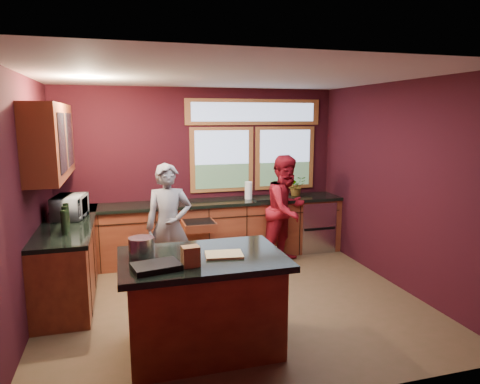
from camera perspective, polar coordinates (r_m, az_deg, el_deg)
name	(u,v)px	position (r m, az deg, el deg)	size (l,w,h in m)	color
floor	(233,301)	(5.45, -0.96, -14.29)	(4.50, 4.50, 0.00)	brown
room_shell	(177,154)	(5.19, -8.35, 4.99)	(4.52, 4.02, 2.71)	black
back_counter	(218,229)	(6.90, -3.01, -4.95)	(4.50, 0.64, 0.93)	#551F14
left_counter	(69,257)	(5.96, -21.83, -8.06)	(0.64, 2.30, 0.93)	#551F14
island	(203,302)	(4.27, -4.96, -14.41)	(1.55, 1.05, 0.95)	#551F14
person_grey	(169,226)	(5.70, -9.46, -4.52)	(0.60, 0.40, 1.65)	slate
person_red	(286,209)	(6.62, 6.19, -2.32)	(0.81, 0.63, 1.67)	maroon
microwave	(70,207)	(6.01, -21.73, -1.88)	(0.54, 0.37, 0.30)	#999999
potted_plant	(296,186)	(7.24, 7.52, 0.79)	(0.30, 0.26, 0.33)	#999999
paper_towel	(249,190)	(6.90, 1.14, 0.21)	(0.12, 0.12, 0.28)	white
cutting_board	(224,255)	(4.09, -2.15, -8.34)	(0.35, 0.25, 0.02)	tan
stock_pot	(142,247)	(4.16, -12.99, -7.14)	(0.24, 0.24, 0.18)	#ABABB0
paper_bag	(191,256)	(3.82, -6.60, -8.51)	(0.15, 0.12, 0.18)	brown
black_tray	(156,267)	(3.81, -11.11, -9.72)	(0.40, 0.28, 0.05)	black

